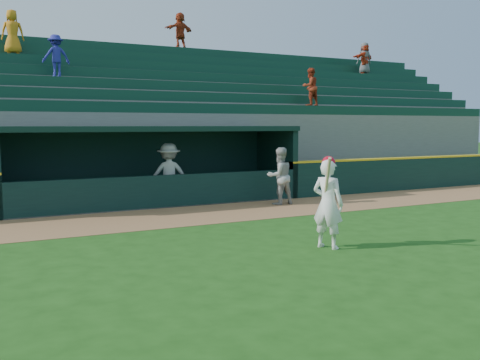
% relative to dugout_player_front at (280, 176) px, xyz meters
% --- Properties ---
extents(ground, '(120.00, 120.00, 0.00)m').
position_rel_dugout_player_front_xyz_m(ground, '(-3.44, -5.52, -0.90)').
color(ground, '#1C4912').
rests_on(ground, ground).
extents(warning_track, '(40.00, 3.00, 0.01)m').
position_rel_dugout_player_front_xyz_m(warning_track, '(-3.44, -0.62, -0.89)').
color(warning_track, '#94633B').
rests_on(warning_track, ground).
extents(field_wall_right, '(15.50, 0.30, 1.20)m').
position_rel_dugout_player_front_xyz_m(field_wall_right, '(8.81, 1.03, -0.30)').
color(field_wall_right, black).
rests_on(field_wall_right, ground).
extents(wall_stripe_right, '(15.50, 0.32, 0.06)m').
position_rel_dugout_player_front_xyz_m(wall_stripe_right, '(8.81, 1.03, 0.33)').
color(wall_stripe_right, gold).
rests_on(wall_stripe_right, field_wall_right).
extents(dugout_player_front, '(0.89, 0.70, 1.80)m').
position_rel_dugout_player_front_xyz_m(dugout_player_front, '(0.00, 0.00, 0.00)').
color(dugout_player_front, '#A6A5A0').
rests_on(dugout_player_front, ground).
extents(dugout_player_inside, '(1.39, 1.02, 1.93)m').
position_rel_dugout_player_front_xyz_m(dugout_player_inside, '(-3.11, 1.55, 0.07)').
color(dugout_player_inside, '#ACACA7').
rests_on(dugout_player_inside, ground).
extents(dugout, '(9.40, 2.80, 2.46)m').
position_rel_dugout_player_front_xyz_m(dugout, '(-3.44, 2.48, 0.46)').
color(dugout, slate).
rests_on(dugout, ground).
extents(stands, '(34.50, 6.26, 7.55)m').
position_rel_dugout_player_front_xyz_m(stands, '(-3.45, 7.05, 1.51)').
color(stands, slate).
rests_on(stands, ground).
extents(batter_at_plate, '(0.68, 0.85, 1.90)m').
position_rel_dugout_player_front_xyz_m(batter_at_plate, '(-2.28, -5.56, 0.04)').
color(batter_at_plate, white).
rests_on(batter_at_plate, ground).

